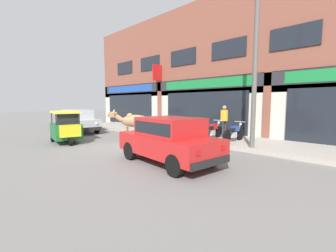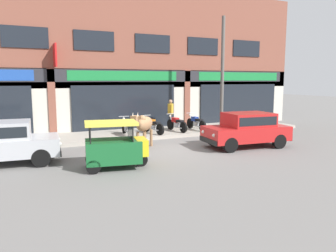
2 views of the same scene
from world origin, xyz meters
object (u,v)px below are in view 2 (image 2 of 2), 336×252
at_px(cow, 144,124).
at_px(motorcycle_1, 153,126).
at_px(car_1, 2,141).
at_px(auto_rickshaw, 115,148).
at_px(motorcycle_0, 127,127).
at_px(motorcycle_2, 177,124).
at_px(car_0, 247,128).
at_px(pedestrian, 171,111).
at_px(utility_pole, 222,74).
at_px(motorcycle_3, 196,123).

xyz_separation_m(cow, motorcycle_1, (1.44, 2.44, -0.45)).
xyz_separation_m(car_1, auto_rickshaw, (3.28, -2.00, -0.15)).
distance_m(motorcycle_0, motorcycle_2, 2.77).
height_order(car_0, car_1, same).
height_order(auto_rickshaw, pedestrian, pedestrian).
height_order(auto_rickshaw, motorcycle_1, auto_rickshaw).
xyz_separation_m(car_0, pedestrian, (-1.07, 5.13, 0.34)).
height_order(motorcycle_0, utility_pole, utility_pole).
height_order(car_1, pedestrian, pedestrian).
xyz_separation_m(auto_rickshaw, motorcycle_2, (4.81, 5.08, -0.10)).
relative_size(car_0, auto_rickshaw, 1.77).
relative_size(cow, car_1, 0.47).
bearing_deg(pedestrian, auto_rickshaw, -129.28).
distance_m(car_0, motorcycle_2, 4.38).
bearing_deg(car_1, motorcycle_2, 20.81).
height_order(motorcycle_0, motorcycle_1, same).
xyz_separation_m(car_1, motorcycle_1, (6.68, 2.93, -0.26)).
bearing_deg(car_0, car_1, 172.97).
height_order(cow, car_0, cow).
distance_m(cow, utility_pole, 5.88).
bearing_deg(motorcycle_2, car_1, -159.19).
bearing_deg(auto_rickshaw, motorcycle_1, 55.46).
xyz_separation_m(car_1, pedestrian, (8.18, 3.99, 0.34)).
xyz_separation_m(cow, car_1, (-5.24, -0.49, -0.19)).
bearing_deg(motorcycle_0, cow, -92.05).
height_order(car_0, motorcycle_1, car_0).
height_order(motorcycle_1, utility_pole, utility_pole).
bearing_deg(motorcycle_0, motorcycle_2, 2.49).
bearing_deg(motorcycle_3, motorcycle_1, -177.61).
relative_size(auto_rickshaw, pedestrian, 1.31).
bearing_deg(motorcycle_3, cow, -147.56).
bearing_deg(pedestrian, motorcycle_3, -42.07).
bearing_deg(utility_pole, car_0, -108.06).
height_order(motorcycle_1, pedestrian, pedestrian).
relative_size(motorcycle_0, motorcycle_1, 1.01).
height_order(auto_rickshaw, motorcycle_0, auto_rickshaw).
xyz_separation_m(motorcycle_3, utility_pole, (1.16, -0.67, 2.57)).
bearing_deg(motorcycle_1, cow, -120.57).
xyz_separation_m(motorcycle_0, pedestrian, (2.86, 1.04, 0.60)).
relative_size(motorcycle_1, pedestrian, 1.12).
distance_m(motorcycle_3, pedestrian, 1.54).
bearing_deg(cow, motorcycle_1, 59.43).
bearing_deg(utility_pole, motorcycle_1, 171.35).
height_order(motorcycle_0, pedestrian, pedestrian).
bearing_deg(car_1, cow, 5.35).
relative_size(car_0, motorcycle_0, 2.06).
relative_size(cow, motorcycle_3, 0.97).
xyz_separation_m(cow, pedestrian, (2.95, 3.50, 0.15)).
xyz_separation_m(motorcycle_0, utility_pole, (5.07, -0.59, 2.57)).
relative_size(cow, pedestrian, 1.09).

